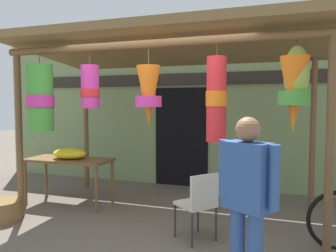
% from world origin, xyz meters
% --- Properties ---
extents(ground_plane, '(30.00, 30.00, 0.00)m').
position_xyz_m(ground_plane, '(0.00, 0.00, 0.00)').
color(ground_plane, '#60564C').
extents(shop_facade, '(9.21, 0.29, 3.49)m').
position_xyz_m(shop_facade, '(-0.00, 2.65, 1.75)').
color(shop_facade, '#7A9360').
rests_on(shop_facade, ground_plane).
extents(market_stall_canopy, '(4.64, 2.28, 2.70)m').
position_xyz_m(market_stall_canopy, '(-0.02, 0.67, 2.29)').
color(market_stall_canopy, brown).
rests_on(market_stall_canopy, ground_plane).
extents(display_table, '(1.44, 0.61, 0.77)m').
position_xyz_m(display_table, '(-1.77, 0.71, 0.68)').
color(display_table, brown).
rests_on(display_table, ground_plane).
extents(flower_heap_on_table, '(0.57, 0.40, 0.17)m').
position_xyz_m(flower_heap_on_table, '(-1.74, 0.70, 0.85)').
color(flower_heap_on_table, yellow).
rests_on(flower_heap_on_table, display_table).
extents(folding_chair, '(0.56, 0.56, 0.84)m').
position_xyz_m(folding_chair, '(0.62, -0.05, 0.50)').
color(folding_chair, beige).
rests_on(folding_chair, ground_plane).
extents(wicker_basket_by_table, '(0.54, 0.54, 0.29)m').
position_xyz_m(wicker_basket_by_table, '(-2.24, -0.26, 0.14)').
color(wicker_basket_by_table, brown).
rests_on(wicker_basket_by_table, ground_plane).
extents(vendor_in_orange, '(0.52, 0.39, 1.56)m').
position_xyz_m(vendor_in_orange, '(1.26, -1.05, 0.91)').
color(vendor_in_orange, '#2D5193').
rests_on(vendor_in_orange, ground_plane).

